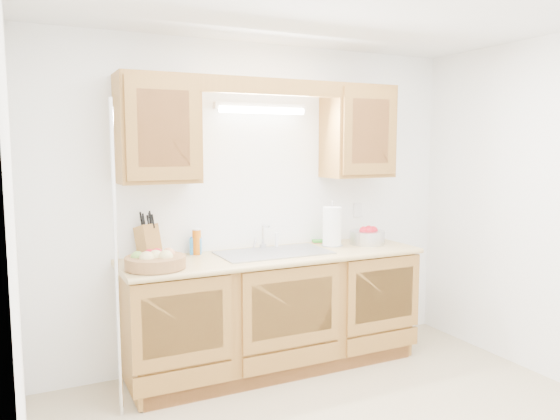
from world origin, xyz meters
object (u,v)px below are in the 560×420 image
fruit_basket (155,260)px  knife_block (148,242)px  paper_towel (332,227)px  apple_bowl (367,236)px

fruit_basket → knife_block: 0.33m
paper_towel → apple_bowl: 0.34m
fruit_basket → knife_block: (0.02, 0.32, 0.07)m
paper_towel → apple_bowl: paper_towel is taller
fruit_basket → paper_towel: bearing=6.7°
fruit_basket → paper_towel: size_ratio=1.05×
fruit_basket → paper_towel: paper_towel is taller
knife_block → apple_bowl: (1.77, -0.17, -0.06)m
fruit_basket → knife_block: size_ratio=1.11×
knife_block → paper_towel: bearing=-23.8°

